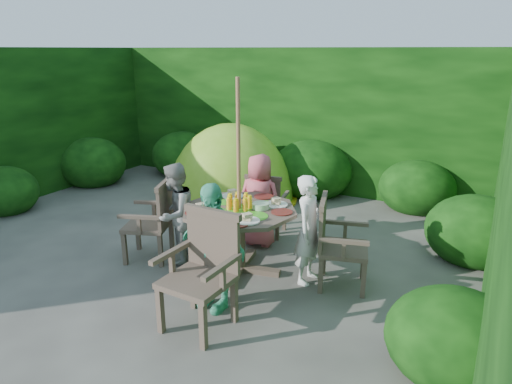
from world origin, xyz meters
The scene contains 13 objects.
ground centered at (0.00, 0.00, 0.00)m, with size 60.00×60.00×0.00m, color #474540.
hedge_enclosure centered at (0.00, 1.33, 1.25)m, with size 9.00×9.00×2.50m.
patio_table centered at (0.98, 0.16, 0.65)m, with size 1.56×1.56×0.92m.
parasol_pole centered at (0.98, 0.16, 1.10)m, with size 0.04×0.04×2.20m, color brown.
garden_chair_right centered at (2.06, 0.36, 0.50)m, with size 0.64×0.68×0.95m.
garden_chair_left centered at (-0.10, -0.04, 0.51)m, with size 0.68×0.71×0.95m.
garden_chair_back centered at (0.77, 1.24, 0.46)m, with size 0.59×0.54×0.86m.
garden_chair_front centered at (1.21, -0.91, 0.55)m, with size 0.65×0.58×1.04m.
child_right centered at (1.76, 0.31, 0.61)m, with size 0.44×0.29×1.21m, color white.
child_left centered at (0.19, 0.00, 0.61)m, with size 0.60×0.46×1.22m, color gray.
child_back centered at (0.83, 0.94, 0.61)m, with size 0.59×0.39×1.21m, color #D35765.
child_front centered at (1.13, -0.63, 0.65)m, with size 0.76×0.32×1.29m, color #55C7A0.
dome_tent centered at (-0.49, 2.38, 0.00)m, with size 2.33×2.33×2.60m.
Camera 1 is at (3.41, -3.99, 2.47)m, focal length 32.00 mm.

